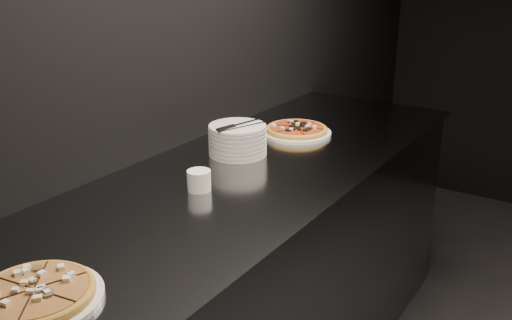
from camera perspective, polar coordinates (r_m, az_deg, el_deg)
The scene contains 7 objects.
wall_left at distance 2.03m, azimuth -10.89°, elevation 13.31°, with size 0.02×5.00×2.80m, color black.
counter at distance 2.13m, azimuth -1.77°, elevation -13.14°, with size 0.74×2.44×0.92m.
pizza_mushroom at distance 1.34m, azimuth -21.22°, elevation -12.46°, with size 0.29×0.29×0.03m.
pizza_tomato at distance 2.35m, azimuth 4.08°, elevation 2.98°, with size 0.31×0.31×0.03m.
plate_stack at distance 2.11m, azimuth -1.85°, elevation 2.05°, with size 0.21×0.21×0.11m.
cutlery at distance 2.07m, azimuth -1.94°, elevation 3.43°, with size 0.12×0.22×0.01m.
ramekin at distance 1.80m, azimuth -5.72°, elevation -1.99°, with size 0.07×0.07×0.07m.
Camera 1 is at (-1.10, -1.45, 1.63)m, focal length 40.00 mm.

